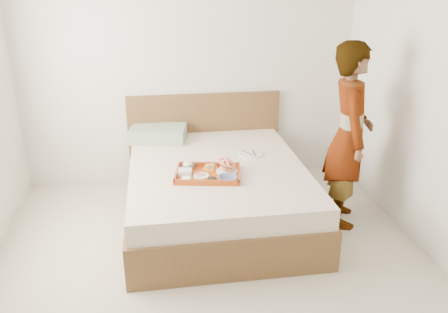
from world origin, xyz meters
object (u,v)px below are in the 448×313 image
bed (217,192)px  person (349,136)px  tray (208,173)px  dinner_plate (251,154)px

bed → person: size_ratio=1.22×
bed → tray: tray is taller
tray → dinner_plate: bearing=53.6°
tray → dinner_plate: (0.47, 0.44, -0.02)m
bed → dinner_plate: bearing=30.7°
dinner_plate → person: (0.78, -0.43, 0.28)m
tray → dinner_plate: tray is taller
dinner_plate → bed: bearing=-149.3°
bed → tray: bearing=-115.7°
person → dinner_plate: bearing=76.2°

